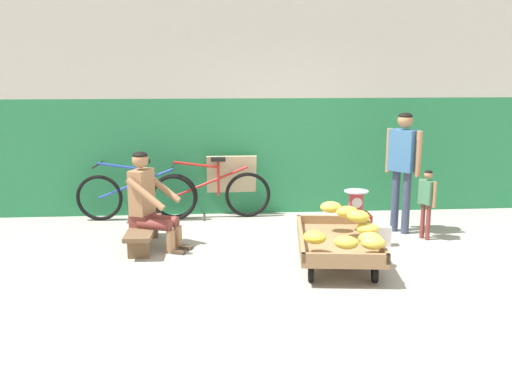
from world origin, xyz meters
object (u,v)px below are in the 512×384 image
(banana_cart, at_px, (338,243))
(weighing_scale, at_px, (356,202))
(low_bench, at_px, (143,231))
(bicycle_far_left, at_px, (211,193))
(vendor_seated, at_px, (149,201))
(plastic_crate, at_px, (355,225))
(shopping_bag, at_px, (383,236))
(bicycle_near_left, at_px, (136,196))
(customer_adult, at_px, (403,159))
(customer_child, at_px, (427,197))
(sign_board, at_px, (232,185))

(banana_cart, bearing_deg, weighing_scale, 66.42)
(low_bench, bearing_deg, bicycle_far_left, 58.21)
(banana_cart, distance_m, vendor_seated, 2.22)
(bicycle_far_left, bearing_deg, banana_cart, -56.55)
(plastic_crate, relative_size, shopping_bag, 1.50)
(plastic_crate, relative_size, weighing_scale, 1.20)
(low_bench, distance_m, shopping_bag, 2.83)
(low_bench, bearing_deg, banana_cart, -19.65)
(bicycle_near_left, bearing_deg, customer_adult, -13.52)
(weighing_scale, bearing_deg, customer_adult, 15.09)
(vendor_seated, bearing_deg, plastic_crate, 5.90)
(bicycle_near_left, relative_size, bicycle_far_left, 1.00)
(low_bench, xyz_separation_m, plastic_crate, (2.58, 0.23, -0.05))
(customer_adult, xyz_separation_m, shopping_bag, (-0.38, -0.55, -0.83))
(weighing_scale, xyz_separation_m, customer_child, (0.84, -0.15, 0.08))
(banana_cart, relative_size, sign_board, 1.76)
(low_bench, relative_size, bicycle_far_left, 0.67)
(banana_cart, distance_m, shopping_bag, 0.92)
(banana_cart, height_order, shopping_bag, banana_cart)
(banana_cart, distance_m, bicycle_near_left, 3.11)
(plastic_crate, bearing_deg, bicycle_near_left, 160.56)
(sign_board, xyz_separation_m, customer_adult, (2.12, -1.09, 0.52))
(plastic_crate, bearing_deg, weighing_scale, -90.00)
(bicycle_near_left, height_order, bicycle_far_left, same)
(weighing_scale, distance_m, customer_adult, 0.82)
(sign_board, distance_m, customer_adult, 2.44)
(weighing_scale, height_order, customer_adult, customer_adult)
(shopping_bag, bearing_deg, plastic_crate, 122.50)
(low_bench, distance_m, plastic_crate, 2.60)
(low_bench, bearing_deg, customer_child, 1.25)
(vendor_seated, xyz_separation_m, weighing_scale, (2.50, 0.26, -0.11))
(customer_child, height_order, shopping_bag, customer_child)
(bicycle_far_left, xyz_separation_m, shopping_bag, (2.03, -1.44, -0.23))
(low_bench, height_order, customer_child, customer_child)
(customer_child, bearing_deg, weighing_scale, 169.90)
(plastic_crate, xyz_separation_m, customer_child, (0.84, -0.15, 0.38))
(bicycle_far_left, distance_m, shopping_bag, 2.50)
(bicycle_near_left, distance_m, bicycle_far_left, 1.03)
(plastic_crate, height_order, sign_board, sign_board)
(vendor_seated, xyz_separation_m, customer_child, (3.34, 0.11, -0.03))
(plastic_crate, height_order, bicycle_near_left, bicycle_near_left)
(banana_cart, distance_m, weighing_scale, 1.10)
(bicycle_near_left, xyz_separation_m, shopping_bag, (3.06, -1.37, -0.23))
(weighing_scale, bearing_deg, banana_cart, -113.58)
(vendor_seated, bearing_deg, weighing_scale, 5.87)
(low_bench, distance_m, sign_board, 1.85)
(low_bench, bearing_deg, vendor_seated, -22.49)
(bicycle_near_left, relative_size, customer_adult, 1.08)
(low_bench, relative_size, sign_board, 1.27)
(banana_cart, bearing_deg, customer_child, 33.53)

